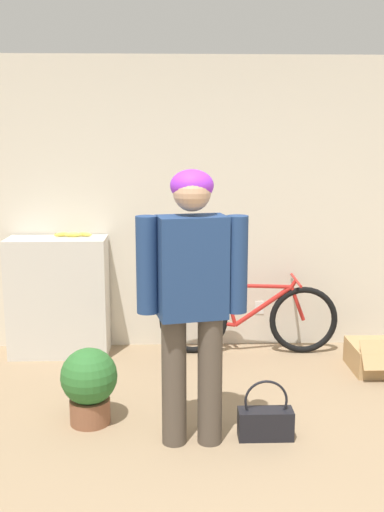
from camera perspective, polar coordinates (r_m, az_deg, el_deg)
name	(u,v)px	position (r m, az deg, el deg)	size (l,w,h in m)	color
wall_back	(200,205)	(5.40, 0.82, 4.84)	(8.00, 0.07, 2.60)	beige
side_shelf	(59,297)	(5.40, -12.58, -3.82)	(0.86, 0.38, 1.05)	beige
person	(192,288)	(3.61, 0.00, -3.02)	(0.67, 0.31, 1.72)	#4C4238
bicycle	(248,318)	(5.37, 5.39, -5.88)	(1.59, 0.46, 0.68)	black
banana	(73,235)	(5.32, -11.30, 2.02)	(0.34, 0.09, 0.04)	#EAD64C
handbag	(266,421)	(4.00, 7.02, -15.35)	(0.35, 0.14, 0.39)	black
cardboard_box	(380,357)	(5.27, 17.43, -9.14)	(0.48, 0.54, 0.31)	tan
potted_plant	(89,383)	(4.15, -9.77, -11.81)	(0.38, 0.38, 0.52)	brown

